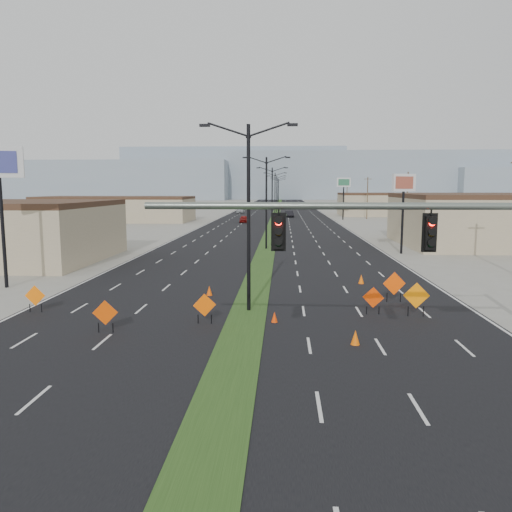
# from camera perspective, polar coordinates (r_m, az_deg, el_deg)

# --- Properties ---
(ground) EXTENTS (600.00, 600.00, 0.00)m
(ground) POSITION_cam_1_polar(r_m,az_deg,el_deg) (16.22, -3.88, -16.60)
(ground) COLOR gray
(ground) RESTS_ON ground
(road_surface) EXTENTS (25.00, 400.00, 0.02)m
(road_surface) POSITION_cam_1_polar(r_m,az_deg,el_deg) (114.86, 2.20, 4.44)
(road_surface) COLOR black
(road_surface) RESTS_ON ground
(median_strip) EXTENTS (2.00, 400.00, 0.04)m
(median_strip) POSITION_cam_1_polar(r_m,az_deg,el_deg) (114.86, 2.20, 4.44)
(median_strip) COLOR #223F16
(median_strip) RESTS_ON ground
(building_sw_far) EXTENTS (30.00, 14.00, 4.50)m
(building_sw_far) POSITION_cam_1_polar(r_m,az_deg,el_deg) (105.34, -15.69, 5.08)
(building_sw_far) COLOR tan
(building_sw_far) RESTS_ON ground
(building_se_far) EXTENTS (44.00, 16.00, 5.00)m
(building_se_far) POSITION_cam_1_polar(r_m,az_deg,el_deg) (129.86, 19.38, 5.50)
(building_se_far) COLOR tan
(building_se_far) RESTS_ON ground
(mesa_west) EXTENTS (180.00, 50.00, 22.00)m
(mesa_west) POSITION_cam_1_polar(r_m,az_deg,el_deg) (318.89, -19.54, 8.12)
(mesa_west) COLOR #8799A8
(mesa_west) RESTS_ON ground
(mesa_center) EXTENTS (220.00, 50.00, 28.00)m
(mesa_center) POSITION_cam_1_polar(r_m,az_deg,el_deg) (317.04, 10.16, 8.98)
(mesa_center) COLOR #8799A8
(mesa_center) RESTS_ON ground
(mesa_backdrop) EXTENTS (140.00, 50.00, 32.00)m
(mesa_backdrop) POSITION_cam_1_polar(r_m,az_deg,el_deg) (336.30, -2.34, 9.36)
(mesa_backdrop) COLOR #8799A8
(mesa_backdrop) RESTS_ON ground
(signal_mast) EXTENTS (16.30, 0.60, 8.00)m
(signal_mast) POSITION_cam_1_polar(r_m,az_deg,el_deg) (18.05, 24.91, 1.02)
(signal_mast) COLOR slate
(signal_mast) RESTS_ON ground
(streetlight_0) EXTENTS (5.15, 0.24, 10.02)m
(streetlight_0) POSITION_cam_1_polar(r_m,az_deg,el_deg) (26.75, -0.85, 5.06)
(streetlight_0) COLOR black
(streetlight_0) RESTS_ON ground
(streetlight_1) EXTENTS (5.15, 0.24, 10.02)m
(streetlight_1) POSITION_cam_1_polar(r_m,az_deg,el_deg) (54.70, 1.19, 6.45)
(streetlight_1) COLOR black
(streetlight_1) RESTS_ON ground
(streetlight_2) EXTENTS (5.15, 0.24, 10.02)m
(streetlight_2) POSITION_cam_1_polar(r_m,az_deg,el_deg) (82.69, 1.86, 6.90)
(streetlight_2) COLOR black
(streetlight_2) RESTS_ON ground
(streetlight_3) EXTENTS (5.15, 0.24, 10.02)m
(streetlight_3) POSITION_cam_1_polar(r_m,az_deg,el_deg) (110.68, 2.18, 7.12)
(streetlight_3) COLOR black
(streetlight_3) RESTS_ON ground
(streetlight_4) EXTENTS (5.15, 0.24, 10.02)m
(streetlight_4) POSITION_cam_1_polar(r_m,az_deg,el_deg) (138.67, 2.38, 7.25)
(streetlight_4) COLOR black
(streetlight_4) RESTS_ON ground
(streetlight_5) EXTENTS (5.15, 0.24, 10.02)m
(streetlight_5) POSITION_cam_1_polar(r_m,az_deg,el_deg) (166.67, 2.51, 7.34)
(streetlight_5) COLOR black
(streetlight_5) RESTS_ON ground
(streetlight_6) EXTENTS (5.15, 0.24, 10.02)m
(streetlight_6) POSITION_cam_1_polar(r_m,az_deg,el_deg) (194.67, 2.60, 7.40)
(streetlight_6) COLOR black
(streetlight_6) RESTS_ON ground
(utility_pole_1) EXTENTS (1.60, 0.20, 9.00)m
(utility_pole_1) POSITION_cam_1_polar(r_m,az_deg,el_deg) (76.86, 16.88, 5.95)
(utility_pole_1) COLOR #4C3823
(utility_pole_1) RESTS_ON ground
(utility_pole_2) EXTENTS (1.60, 0.20, 9.00)m
(utility_pole_2) POSITION_cam_1_polar(r_m,az_deg,el_deg) (111.16, 12.60, 6.56)
(utility_pole_2) COLOR #4C3823
(utility_pole_2) RESTS_ON ground
(utility_pole_3) EXTENTS (1.60, 0.20, 9.00)m
(utility_pole_3) POSITION_cam_1_polar(r_m,az_deg,el_deg) (145.80, 10.35, 6.87)
(utility_pole_3) COLOR #4C3823
(utility_pole_3) RESTS_ON ground
(car_left) EXTENTS (1.70, 4.07, 1.38)m
(car_left) POSITION_cam_1_polar(r_m,az_deg,el_deg) (97.13, -1.40, 4.24)
(car_left) COLOR maroon
(car_left) RESTS_ON ground
(car_mid) EXTENTS (2.18, 4.74, 1.51)m
(car_mid) POSITION_cam_1_polar(r_m,az_deg,el_deg) (115.56, 3.82, 4.82)
(car_mid) COLOR black
(car_mid) RESTS_ON ground
(car_far) EXTENTS (1.86, 4.56, 1.32)m
(car_far) POSITION_cam_1_polar(r_m,az_deg,el_deg) (133.02, -1.79, 5.18)
(car_far) COLOR #A2A6AB
(car_far) RESTS_ON ground
(construction_sign_0) EXTENTS (1.12, 0.05, 1.49)m
(construction_sign_0) POSITION_cam_1_polar(r_m,az_deg,el_deg) (29.50, -23.93, -4.28)
(construction_sign_0) COLOR #F06405
(construction_sign_0) RESTS_ON ground
(construction_sign_1) EXTENTS (1.16, 0.20, 1.55)m
(construction_sign_1) POSITION_cam_1_polar(r_m,az_deg,el_deg) (24.24, -16.86, -6.35)
(construction_sign_1) COLOR #D64204
(construction_sign_1) RESTS_ON ground
(construction_sign_2) EXTENTS (1.09, 0.41, 1.52)m
(construction_sign_2) POSITION_cam_1_polar(r_m,az_deg,el_deg) (24.88, -5.90, -5.74)
(construction_sign_2) COLOR #F65905
(construction_sign_2) RESTS_ON ground
(construction_sign_3) EXTENTS (1.08, 0.36, 1.49)m
(construction_sign_3) POSITION_cam_1_polar(r_m,az_deg,el_deg) (27.25, 13.25, -4.76)
(construction_sign_3) COLOR #E53B04
(construction_sign_3) RESTS_ON ground
(construction_sign_4) EXTENTS (1.36, 0.07, 1.81)m
(construction_sign_4) POSITION_cam_1_polar(r_m,az_deg,el_deg) (27.38, 17.86, -4.44)
(construction_sign_4) COLOR orange
(construction_sign_4) RESTS_ON ground
(construction_sign_5) EXTENTS (1.35, 0.23, 1.81)m
(construction_sign_5) POSITION_cam_1_polar(r_m,az_deg,el_deg) (30.40, 15.52, -3.16)
(construction_sign_5) COLOR #FF4C05
(construction_sign_5) RESTS_ON ground
(cone_0) EXTENTS (0.38, 0.38, 0.55)m
(cone_0) POSITION_cam_1_polar(r_m,az_deg,el_deg) (25.15, 2.12, -7.00)
(cone_0) COLOR #E63904
(cone_0) RESTS_ON ground
(cone_1) EXTENTS (0.48, 0.48, 0.65)m
(cone_1) POSITION_cam_1_polar(r_m,az_deg,el_deg) (22.07, 11.28, -9.13)
(cone_1) COLOR #F66005
(cone_1) RESTS_ON ground
(cone_2) EXTENTS (0.47, 0.47, 0.66)m
(cone_2) POSITION_cam_1_polar(r_m,az_deg,el_deg) (35.82, 11.93, -2.61)
(cone_2) COLOR #FE6005
(cone_2) RESTS_ON ground
(cone_3) EXTENTS (0.41, 0.41, 0.63)m
(cone_3) POSITION_cam_1_polar(r_m,az_deg,el_deg) (31.38, -5.36, -3.97)
(cone_3) COLOR #EE4D05
(cone_3) RESTS_ON ground
(pole_sign_east_near) EXTENTS (2.56, 1.39, 8.10)m
(pole_sign_east_near) POSITION_cam_1_polar(r_m,az_deg,el_deg) (52.95, 16.53, 7.29)
(pole_sign_east_near) COLOR black
(pole_sign_east_near) RESTS_ON ground
(pole_sign_east_far) EXTENTS (2.90, 0.86, 8.84)m
(pole_sign_east_far) POSITION_cam_1_polar(r_m,az_deg,el_deg) (107.38, 9.99, 7.92)
(pole_sign_east_far) COLOR black
(pole_sign_east_far) RESTS_ON ground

